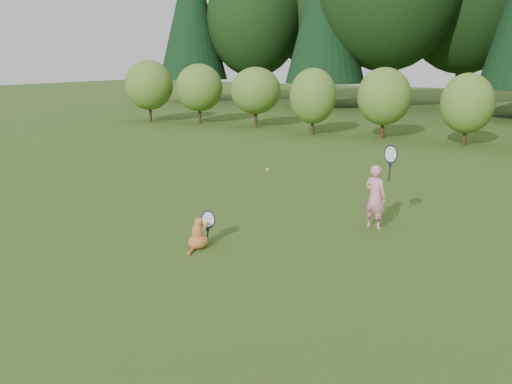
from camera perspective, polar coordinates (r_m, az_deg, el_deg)
The scene contains 5 objects.
ground at distance 9.75m, azimuth -3.49°, elevation -4.79°, with size 100.00×100.00×0.00m, color #2B4D15.
shrub_row at distance 21.30m, azimuth 17.27°, elevation 8.42°, with size 28.00×3.00×2.80m, color #567C26, non-canonical shape.
child at distance 10.43m, azimuth 11.87°, elevation -0.35°, with size 0.67×0.38×1.75m.
cat at distance 9.31m, azimuth -5.78°, elevation -3.98°, with size 0.37×0.67×0.72m.
tennis_ball at distance 10.27m, azimuth 1.18°, elevation 2.27°, with size 0.06×0.06×0.06m.
Camera 1 is at (5.37, -7.54, 3.05)m, focal length 40.00 mm.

